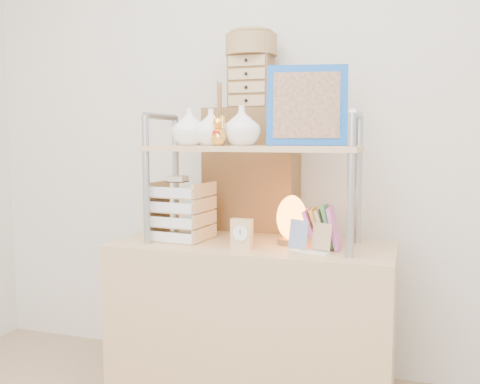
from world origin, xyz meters
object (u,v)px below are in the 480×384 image
(desk, at_px, (253,327))
(letter_tray, at_px, (179,214))
(cabinet, at_px, (252,243))
(salt_lamp, at_px, (292,219))

(desk, height_order, letter_tray, letter_tray)
(desk, bearing_deg, letter_tray, -176.55)
(desk, xyz_separation_m, letter_tray, (-0.34, -0.02, 0.49))
(cabinet, bearing_deg, desk, -73.56)
(salt_lamp, bearing_deg, letter_tray, -173.43)
(cabinet, bearing_deg, salt_lamp, -50.89)
(desk, height_order, salt_lamp, salt_lamp)
(letter_tray, xyz_separation_m, salt_lamp, (0.50, 0.06, -0.01))
(letter_tray, height_order, salt_lamp, letter_tray)
(salt_lamp, bearing_deg, desk, -167.06)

